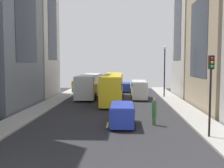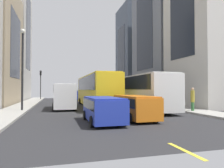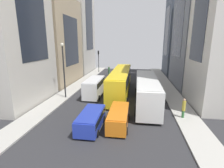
# 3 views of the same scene
# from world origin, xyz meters

# --- Properties ---
(ground_plane) EXTENTS (42.38, 42.38, 0.00)m
(ground_plane) POSITION_xyz_m (0.00, 0.00, 0.00)
(ground_plane) COLOR #28282B
(sidewalk_west) EXTENTS (2.54, 44.00, 0.15)m
(sidewalk_west) POSITION_xyz_m (-7.92, 0.00, 0.07)
(sidewalk_west) COLOR #9E9B93
(sidewalk_west) RESTS_ON ground
(sidewalk_east) EXTENTS (2.54, 44.00, 0.15)m
(sidewalk_east) POSITION_xyz_m (7.92, 0.00, 0.07)
(sidewalk_east) COLOR #9E9B93
(sidewalk_east) RESTS_ON ground
(lane_stripe_1) EXTENTS (0.16, 2.00, 0.01)m
(lane_stripe_1) POSITION_xyz_m (0.00, -10.50, 0.01)
(lane_stripe_1) COLOR yellow
(lane_stripe_1) RESTS_ON ground
(lane_stripe_2) EXTENTS (0.16, 2.00, 0.01)m
(lane_stripe_2) POSITION_xyz_m (0.00, 0.00, 0.01)
(lane_stripe_2) COLOR yellow
(lane_stripe_2) RESTS_ON ground
(lane_stripe_3) EXTENTS (0.16, 2.00, 0.01)m
(lane_stripe_3) POSITION_xyz_m (0.00, 10.50, 0.01)
(lane_stripe_3) COLOR yellow
(lane_stripe_3) RESTS_ON ground
(lane_stripe_4) EXTENTS (0.16, 2.00, 0.01)m
(lane_stripe_4) POSITION_xyz_m (0.00, 21.00, 0.01)
(lane_stripe_4) COLOR yellow
(lane_stripe_4) RESTS_ON ground
(building_west_2) EXTENTS (9.53, 8.12, 24.58)m
(building_west_2) POSITION_xyz_m (-14.11, 6.98, 12.29)
(building_west_2) COLOR beige
(building_west_2) RESTS_ON ground
(building_east_2) EXTENTS (7.59, 9.88, 24.36)m
(building_east_2) POSITION_xyz_m (13.15, 9.32, 12.18)
(building_east_2) COLOR #B7B2A8
(building_east_2) RESTS_ON ground
(city_bus_white) EXTENTS (2.80, 12.40, 3.35)m
(city_bus_white) POSITION_xyz_m (-3.91, 7.35, 2.01)
(city_bus_white) COLOR silver
(city_bus_white) RESTS_ON ground
(streetcar_yellow) EXTENTS (2.70, 14.55, 3.59)m
(streetcar_yellow) POSITION_xyz_m (-0.22, 3.25, 2.13)
(streetcar_yellow) COLOR yellow
(streetcar_yellow) RESTS_ON ground
(delivery_van_white) EXTENTS (2.25, 5.74, 2.58)m
(delivery_van_white) POSITION_xyz_m (3.37, 5.32, 1.51)
(delivery_van_white) COLOR white
(delivery_van_white) RESTS_ON ground
(car_blue_0) EXTENTS (2.03, 4.20, 1.75)m
(car_blue_0) POSITION_xyz_m (1.19, -10.67, 1.03)
(car_blue_0) COLOR #2338AD
(car_blue_0) RESTS_ON ground
(car_orange_1) EXTENTS (1.90, 4.75, 1.60)m
(car_orange_1) POSITION_xyz_m (-1.05, 13.84, 0.95)
(car_orange_1) COLOR orange
(car_orange_1) RESTS_ON ground
(car_blue_2) EXTENTS (2.02, 4.48, 1.55)m
(car_blue_2) POSITION_xyz_m (1.38, 14.66, 0.92)
(car_blue_2) COLOR #2338AD
(car_blue_2) RESTS_ON ground
(pedestrian_crossing_mid) EXTENTS (0.35, 0.35, 2.04)m
(pedestrian_crossing_mid) POSITION_xyz_m (-7.43, 11.43, 1.23)
(pedestrian_crossing_mid) COLOR #336B38
(pedestrian_crossing_mid) RESTS_ON ground
(pedestrian_waiting_curb) EXTENTS (0.39, 0.39, 2.20)m
(pedestrian_waiting_curb) POSITION_xyz_m (3.79, -10.42, 1.15)
(pedestrian_waiting_curb) COLOR #336B38
(pedestrian_waiting_curb) RESTS_ON ground
(traffic_light_near_corner) EXTENTS (0.32, 0.44, 5.41)m
(traffic_light_near_corner) POSITION_xyz_m (7.06, -14.10, 3.94)
(traffic_light_near_corner) COLOR black
(traffic_light_near_corner) RESTS_ON ground
(streetlamp_near) EXTENTS (0.44, 0.44, 7.43)m
(streetlamp_near) POSITION_xyz_m (7.16, 6.85, 4.67)
(streetlamp_near) COLOR black
(streetlamp_near) RESTS_ON ground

